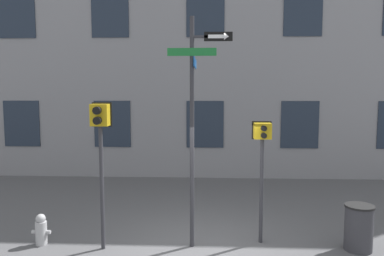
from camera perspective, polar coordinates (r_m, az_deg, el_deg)
name	(u,v)px	position (r m, az deg, el deg)	size (l,w,h in m)	color
ground_plane	(201,250)	(7.99, 1.39, -18.15)	(60.00, 60.00, 0.00)	#515154
building_facade	(205,14)	(14.20, 2.07, 16.95)	(24.00, 0.63, 11.99)	gray
street_sign_pole	(195,114)	(7.52, 0.46, 2.13)	(1.28, 1.08, 4.69)	#2D2D33
pedestrian_signal_left	(100,134)	(7.65, -13.79, -0.82)	(0.41, 0.40, 3.00)	#2D2D33
pedestrian_signal_right	(262,148)	(7.94, 10.65, -3.05)	(0.41, 0.40, 2.59)	#2D2D33
fire_hydrant	(41,230)	(8.74, -22.00, -14.20)	(0.39, 0.23, 0.66)	#A5A5A8
trash_bin	(359,228)	(8.53, 24.06, -13.69)	(0.58, 0.58, 0.94)	#333338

